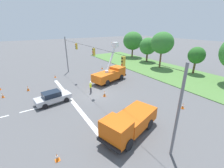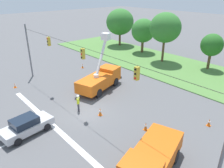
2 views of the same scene
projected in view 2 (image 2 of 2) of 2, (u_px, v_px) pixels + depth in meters
The scene contains 17 objects.
ground_plane at pixel (86, 112), 21.94m from camera, with size 200.00×200.00×0.00m, color #565659.
grass_verge at pixel (184, 70), 32.81m from camera, with size 56.00×12.00×0.10m, color #517F3D.
lane_markings at pixel (37, 132), 18.85m from camera, with size 17.60×15.25×0.01m.
signal_gantry at pixel (84, 70), 20.16m from camera, with size 26.20×0.33×7.20m.
tree_far_west at pixel (120, 22), 45.42m from camera, with size 5.42×5.95×7.62m.
tree_west at pixel (143, 31), 40.49m from camera, with size 4.22×4.45×6.35m.
tree_centre at pixel (165, 28), 34.55m from camera, with size 5.06×4.76×8.03m.
tree_east at pixel (212, 45), 31.94m from camera, with size 3.22×3.11×5.42m.
utility_truck_bucket_lift at pixel (100, 78), 26.47m from camera, with size 4.25×7.05×6.61m.
utility_truck_support_near at pixel (152, 159), 14.23m from camera, with size 4.08×6.49×2.30m.
sedan_silver at pixel (26, 126), 18.37m from camera, with size 2.35×4.50×1.56m.
road_worker at pixel (78, 102), 21.74m from camera, with size 0.54×0.43×1.77m.
traffic_cone_foreground_left at pixel (146, 126), 19.00m from camera, with size 0.36×0.36×0.77m.
traffic_cone_mid_left at pixel (209, 122), 19.58m from camera, with size 0.36×0.36×0.73m.
traffic_cone_near_bucket at pixel (15, 86), 27.15m from camera, with size 0.36×0.36×0.59m.
traffic_cone_lane_edge_a at pixel (100, 112), 21.18m from camera, with size 0.36×0.36×0.82m.
traffic_cone_far_right at pixel (82, 66), 33.83m from camera, with size 0.36×0.36×0.70m.
Camera 2 is at (15.96, -10.56, 11.40)m, focal length 35.00 mm.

